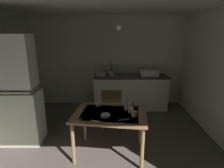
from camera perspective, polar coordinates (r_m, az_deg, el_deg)
ground_plane at (r=3.55m, az=-3.20°, el=-17.79°), size 5.20×5.20×0.00m
wall_back at (r=5.08m, az=-2.24°, el=7.16°), size 4.30×0.10×2.42m
hutch_cabinet at (r=3.67m, az=-29.15°, el=-3.01°), size 0.97×0.44×1.94m
counter_cabinet at (r=4.92m, az=5.47°, el=-2.39°), size 1.91×0.64×0.88m
sink_basin at (r=4.86m, az=11.26°, el=3.45°), size 0.44×0.34×0.15m
hand_pump at (r=4.79m, az=-0.32°, el=4.69°), size 0.05×0.27×0.39m
mixing_bowl_counter at (r=4.73m, az=-3.75°, el=2.94°), size 0.24×0.24×0.08m
stoneware_crock at (r=4.73m, az=-0.30°, el=3.38°), size 0.12×0.12×0.15m
dining_table at (r=3.00m, az=-0.89°, el=-10.62°), size 1.24×0.94×0.72m
chair_far_side at (r=3.62m, az=-0.42°, el=-8.06°), size 0.40×0.40×0.94m
serving_bowl_wide at (r=2.84m, az=-2.22°, el=-9.74°), size 0.15×0.15×0.03m
teacup_mint at (r=2.85m, az=6.67°, el=-9.19°), size 0.08×0.08×0.09m
mug_dark at (r=2.99m, az=5.60°, el=-7.97°), size 0.09×0.09×0.09m
mug_tall at (r=3.24m, az=-4.68°, el=-6.28°), size 0.09×0.09×0.06m
teacup_cream at (r=3.21m, az=6.22°, el=-6.26°), size 0.06×0.06×0.09m
glass_bottle at (r=3.06m, az=4.09°, el=-6.28°), size 0.06×0.06×0.25m
table_knife at (r=2.76m, az=3.56°, el=-10.96°), size 0.17×0.08×0.00m
teaspoon_near_bowl at (r=2.77m, az=-10.63°, el=-11.08°), size 0.08×0.14×0.00m
teaspoon_by_cup at (r=2.72m, az=-5.38°, el=-11.34°), size 0.15×0.07×0.00m
pendant_bulb at (r=2.92m, az=2.00°, el=17.09°), size 0.08×0.08×0.08m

